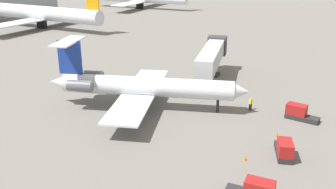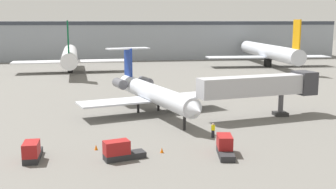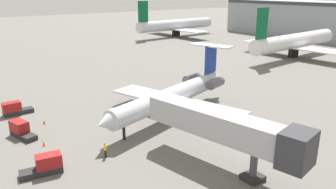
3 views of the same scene
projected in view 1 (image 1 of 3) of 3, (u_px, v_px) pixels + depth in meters
ground_plane at (147, 98)px, 52.81m from camera, size 400.00×400.00×0.10m
regional_jet at (140, 86)px, 48.21m from camera, size 21.21×26.32×8.81m
jet_bridge at (212, 54)px, 58.65m from camera, size 17.61×6.24×6.08m
ground_crew_marshaller at (251, 104)px, 48.24m from camera, size 0.47×0.41×1.69m
baggage_tug_lead at (299, 113)px, 45.42m from camera, size 2.04×4.18×1.90m
baggage_tug_spare at (284, 150)px, 36.71m from camera, size 4.23×2.43×1.90m
traffic_cone_near at (277, 135)px, 41.07m from camera, size 0.36×0.36×0.55m
traffic_cone_mid at (245, 158)px, 36.28m from camera, size 0.36×0.36×0.55m
parked_airliner_centre at (41, 13)px, 103.73m from camera, size 35.49×42.10×13.36m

